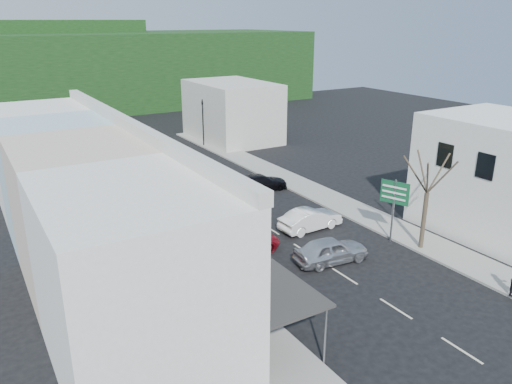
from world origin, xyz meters
name	(u,v)px	position (x,y,z in m)	size (l,w,h in m)	color
ground	(304,250)	(0.00, 0.00, 0.00)	(120.00, 120.00, 0.00)	black
sidewalk_left	(141,221)	(-7.50, 10.00, 0.07)	(3.00, 52.00, 0.15)	gray
sidewalk_right	(306,188)	(7.50, 10.00, 0.07)	(3.00, 52.00, 0.15)	gray
shopfront_row	(80,204)	(-12.49, 5.00, 4.00)	(8.25, 30.00, 8.00)	silver
right_building	(500,175)	(13.50, -4.00, 4.00)	(8.00, 9.00, 8.00)	silver
distant_block_left	(34,143)	(-12.00, 27.00, 3.00)	(8.00, 10.00, 6.00)	#B7B2A8
distant_block_right	(232,111)	(11.00, 30.00, 3.50)	(8.00, 12.00, 7.00)	#B7B2A8
hillside	(64,67)	(-1.45, 65.09, 6.73)	(80.00, 26.00, 14.00)	black
bus	(191,188)	(-2.94, 10.97, 1.55)	(2.50, 11.60, 3.10)	yellow
car_silver	(331,252)	(0.43, -2.17, 0.70)	(1.80, 4.40, 1.40)	silver
car_white	(310,220)	(2.39, 2.53, 0.70)	(1.80, 4.40, 1.40)	silver
car_red	(242,242)	(-3.54, 1.80, 0.70)	(1.90, 4.60, 1.40)	maroon
car_black_near	(260,183)	(3.79, 11.66, 0.70)	(1.84, 4.50, 1.40)	black
pedestrian_left	(184,239)	(-6.80, 3.49, 1.00)	(0.60, 0.40, 1.70)	black
direction_sign	(393,211)	(5.80, -1.86, 2.16)	(0.90, 1.90, 4.33)	#12512D
street_tree	(427,193)	(6.60, -3.74, 3.86)	(3.02, 3.02, 7.72)	#342A1F
traffic_signal	(203,123)	(6.41, 28.59, 2.74)	(0.59, 1.12, 5.48)	black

